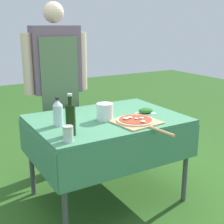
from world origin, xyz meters
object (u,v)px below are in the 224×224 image
object	(u,v)px
person_cook	(57,77)
sauce_jar	(68,135)
pizza_on_peel	(137,121)
oil_bottle	(71,119)
water_bottle	(58,112)
herb_container	(146,111)
mixing_tub	(105,112)
prep_table	(107,127)

from	to	relation	value
person_cook	sauce_jar	size ratio (longest dim) A/B	15.73
person_cook	pizza_on_peel	bearing A→B (deg)	109.61
oil_bottle	water_bottle	xyz separation A→B (m)	(0.00, 0.25, -0.01)
pizza_on_peel	oil_bottle	xyz separation A→B (m)	(-0.56, 0.01, 0.11)
herb_container	mixing_tub	world-z (taller)	mixing_tub
person_cook	mixing_tub	distance (m)	0.80
pizza_on_peel	herb_container	xyz separation A→B (m)	(0.22, 0.18, 0.01)
prep_table	oil_bottle	bearing A→B (deg)	-150.16
mixing_tub	sauce_jar	distance (m)	0.54
mixing_tub	sauce_jar	bearing A→B (deg)	-146.19
sauce_jar	mixing_tub	bearing A→B (deg)	33.81
pizza_on_peel	water_bottle	bearing A→B (deg)	149.02
person_cook	mixing_tub	size ratio (longest dim) A/B	12.25
person_cook	water_bottle	xyz separation A→B (m)	(-0.27, -0.71, -0.15)
oil_bottle	water_bottle	world-z (taller)	oil_bottle
oil_bottle	herb_container	bearing A→B (deg)	12.58
water_bottle	mixing_tub	world-z (taller)	water_bottle
pizza_on_peel	oil_bottle	distance (m)	0.57
herb_container	pizza_on_peel	bearing A→B (deg)	-141.27
prep_table	person_cook	xyz separation A→B (m)	(-0.16, 0.71, 0.34)
oil_bottle	mixing_tub	distance (m)	0.43
sauce_jar	water_bottle	bearing A→B (deg)	79.10
water_bottle	sauce_jar	world-z (taller)	water_bottle
herb_container	oil_bottle	bearing A→B (deg)	-167.42
prep_table	oil_bottle	world-z (taller)	oil_bottle
prep_table	pizza_on_peel	distance (m)	0.30
pizza_on_peel	sauce_jar	size ratio (longest dim) A/B	5.44
mixing_tub	sauce_jar	size ratio (longest dim) A/B	1.28
prep_table	pizza_on_peel	size ratio (longest dim) A/B	2.11
prep_table	pizza_on_peel	world-z (taller)	pizza_on_peel
herb_container	prep_table	bearing A→B (deg)	168.24
prep_table	herb_container	xyz separation A→B (m)	(0.35, -0.07, 0.10)
prep_table	herb_container	world-z (taller)	herb_container
herb_container	mixing_tub	distance (m)	0.40
water_bottle	prep_table	bearing A→B (deg)	-0.28
mixing_tub	sauce_jar	xyz separation A→B (m)	(-0.45, -0.30, -0.02)
prep_table	person_cook	size ratio (longest dim) A/B	0.73
person_cook	oil_bottle	world-z (taller)	person_cook
oil_bottle	herb_container	distance (m)	0.81
oil_bottle	sauce_jar	bearing A→B (deg)	-121.89
herb_container	person_cook	bearing A→B (deg)	123.03
person_cook	oil_bottle	bearing A→B (deg)	77.30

